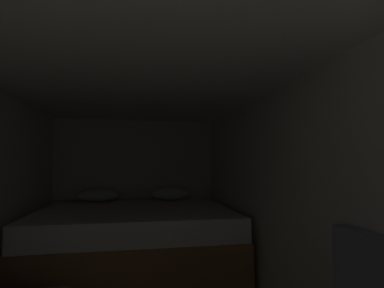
# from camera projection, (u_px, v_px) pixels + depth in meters

# --- Properties ---
(wall_back) EXTENTS (2.57, 0.05, 2.01)m
(wall_back) POSITION_uv_depth(u_px,v_px,m) (135.00, 183.00, 4.90)
(wall_back) COLOR silver
(wall_back) RESTS_ON ground
(wall_right) EXTENTS (0.05, 5.15, 2.01)m
(wall_right) POSITION_uv_depth(u_px,v_px,m) (290.00, 202.00, 2.58)
(wall_right) COLOR silver
(wall_right) RESTS_ON ground
(ceiling_slab) EXTENTS (2.57, 5.15, 0.05)m
(ceiling_slab) POSITION_uv_depth(u_px,v_px,m) (139.00, 72.00, 2.41)
(ceiling_slab) COLOR white
(ceiling_slab) RESTS_ON wall_left
(bed) EXTENTS (2.35, 1.94, 0.96)m
(bed) POSITION_uv_depth(u_px,v_px,m) (135.00, 238.00, 3.85)
(bed) COLOR olive
(bed) RESTS_ON ground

